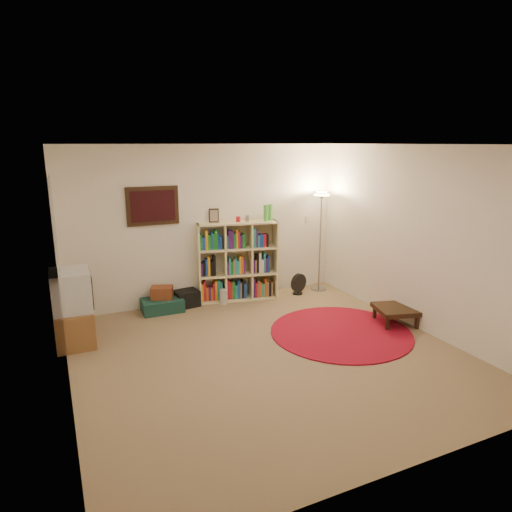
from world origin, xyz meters
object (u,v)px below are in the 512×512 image
Objects in this scene: floor_lamp at (321,209)px; tv_stand at (73,309)px; floor_fan at (298,284)px; side_table at (396,310)px; suitcase at (162,305)px; bookshelf at (236,262)px.

tv_stand is at bearing -171.68° from floor_lamp.
floor_fan is at bearing 8.97° from tv_stand.
floor_fan is 1.82m from side_table.
suitcase is at bearing 28.34° from tv_stand.
floor_fan is 0.37× the size of tv_stand.
floor_fan is 3.63m from tv_stand.
tv_stand is at bearing -151.72° from bookshelf.
floor_lamp is 1.77× the size of tv_stand.
side_table is (2.91, -1.87, 0.11)m from suitcase.
side_table is at bearing -31.37° from suitcase.
tv_stand is 1.49m from suitcase.
bookshelf is 1.59× the size of tv_stand.
bookshelf is 1.16m from floor_fan.
suitcase is 3.46m from side_table.
side_table is (1.65, -1.95, -0.42)m from bookshelf.
tv_stand is 4.37m from side_table.
floor_lamp is at bearing -0.16° from suitcase.
floor_lamp is at bearing -6.85° from floor_fan.
floor_lamp is at bearing 9.18° from tv_stand.
floor_lamp is 2.57× the size of side_table.
tv_stand is at bearing 171.24° from floor_fan.
floor_lamp reaches higher than suitcase.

